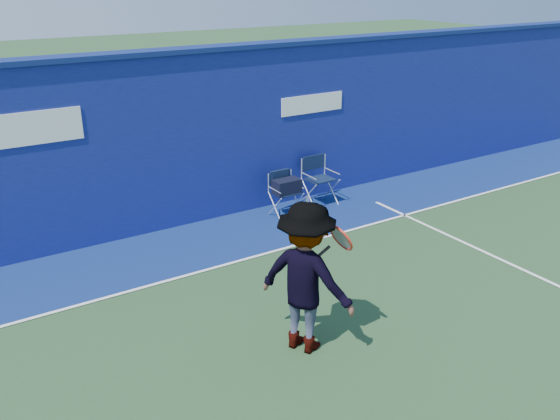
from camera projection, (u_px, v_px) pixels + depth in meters
ground at (303, 398)px, 6.36m from camera, size 80.00×80.00×0.00m
stadium_wall at (128, 146)px, 9.85m from camera, size 24.00×0.50×3.08m
out_of_bounds_strip at (160, 254)px, 9.57m from camera, size 24.00×1.80×0.01m
court_lines at (274, 367)px, 6.83m from camera, size 24.00×12.00×0.01m
directors_chair_left at (286, 198)px, 10.99m from camera, size 0.49×0.46×0.84m
directors_chair_right at (320, 189)px, 11.59m from camera, size 0.56×0.50×0.93m
water_bottle at (307, 203)px, 11.33m from camera, size 0.07×0.07×0.26m
tennis_player at (306, 278)px, 6.90m from camera, size 1.16×1.39×1.87m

